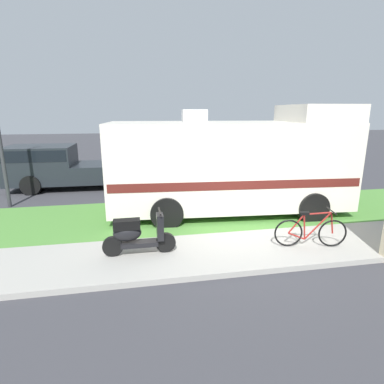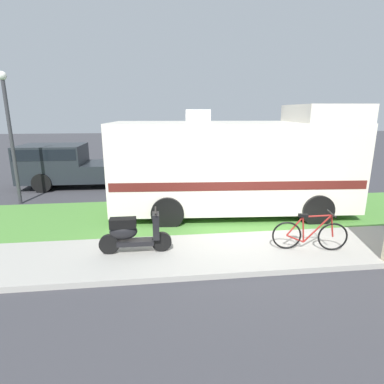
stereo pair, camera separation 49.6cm
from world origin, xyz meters
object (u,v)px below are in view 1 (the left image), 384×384
Objects in this scene: motorhome_rv at (233,164)px; pickup_truck_near at (65,166)px; scooter at (136,234)px; bicycle at (311,231)px.

motorhome_rv is 1.28× the size of pickup_truck_near.
motorhome_rv is at bearing -37.37° from pickup_truck_near.
pickup_truck_near is (-5.81, 4.43, -0.63)m from motorhome_rv.
scooter reaches higher than bicycle.
pickup_truck_near reaches higher than scooter.
bicycle is at bearing -4.85° from scooter.
pickup_truck_near is at bearing 111.47° from scooter.
bicycle is 10.05m from pickup_truck_near.
scooter is (-3.00, -2.71, -1.00)m from motorhome_rv.
bicycle is (0.91, -3.04, -1.09)m from motorhome_rv.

